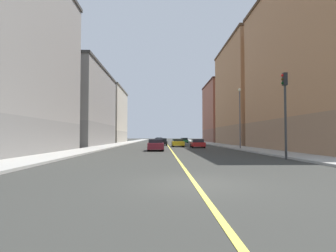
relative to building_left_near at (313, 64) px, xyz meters
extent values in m
plane|color=#31312D|center=(-15.55, -19.60, -9.66)|extent=(400.00, 400.00, 0.00)
cube|color=#9E9B93|center=(-5.85, 29.40, -9.59)|extent=(3.37, 168.00, 0.15)
cube|color=#9E9B93|center=(-25.26, 29.40, -9.59)|extent=(3.37, 168.00, 0.15)
cube|color=#E5D14C|center=(-15.55, 29.40, -9.66)|extent=(0.16, 154.00, 0.01)
cube|color=#8F6B4F|center=(0.00, 0.00, -7.88)|extent=(8.32, 21.87, 3.56)
cube|color=#A8754C|center=(0.00, 0.00, 1.57)|extent=(8.32, 21.87, 15.35)
cube|color=#8F6B4F|center=(0.00, 22.95, -7.84)|extent=(8.32, 20.11, 3.65)
cube|color=#A8754C|center=(0.00, 22.95, 1.82)|extent=(8.32, 20.11, 15.67)
cube|color=#4B3422|center=(0.00, 22.95, 9.86)|extent=(8.62, 20.41, 0.40)
cube|color=brown|center=(0.00, 44.20, -7.89)|extent=(8.32, 17.12, 3.55)
cube|color=#93513D|center=(0.00, 44.20, 0.03)|extent=(8.32, 17.12, 12.29)
cube|color=#42241B|center=(0.00, 44.20, 6.37)|extent=(8.62, 17.42, 0.40)
cube|color=slate|center=(-31.11, -4.37, -8.09)|extent=(8.32, 18.67, 3.15)
cube|color=gray|center=(-31.11, -4.37, 0.63)|extent=(8.32, 18.67, 14.30)
cube|color=slate|center=(-31.11, 19.84, -7.71)|extent=(8.32, 21.96, 3.90)
cube|color=gray|center=(-31.11, 19.84, -0.99)|extent=(8.32, 21.96, 9.54)
cube|color=#3B3937|center=(-31.11, 19.84, 3.97)|extent=(8.62, 22.26, 0.40)
cube|color=#9D9688|center=(-31.11, 42.48, -8.16)|extent=(8.32, 18.71, 3.01)
cube|color=#BCB29E|center=(-31.11, 42.48, -1.24)|extent=(8.32, 18.71, 10.82)
cube|color=#545047|center=(-31.11, 42.48, 4.37)|extent=(8.62, 19.01, 0.40)
cylinder|color=#2D2D2D|center=(-7.93, -10.16, -7.04)|extent=(0.16, 0.16, 5.26)
cube|color=black|center=(-7.93, -10.16, -3.96)|extent=(0.28, 0.32, 0.90)
sphere|color=red|center=(-8.09, -10.16, -3.69)|extent=(0.20, 0.20, 0.20)
sphere|color=#352204|center=(-8.09, -10.16, -3.97)|extent=(0.20, 0.20, 0.20)
sphere|color=black|center=(-8.09, -10.16, -4.25)|extent=(0.20, 0.20, 0.20)
cylinder|color=#4C4C51|center=(-6.93, 4.20, -5.94)|extent=(0.14, 0.14, 7.15)
sphere|color=#EAEACC|center=(-6.93, 4.20, -2.21)|extent=(0.36, 0.36, 0.36)
cube|color=red|center=(-11.47, 10.01, -9.16)|extent=(1.89, 4.17, 0.56)
cube|color=black|center=(-11.47, 9.98, -8.64)|extent=(1.64, 1.97, 0.48)
cylinder|color=black|center=(-12.27, 11.31, -9.34)|extent=(0.23, 0.64, 0.64)
cylinder|color=black|center=(-10.61, 11.28, -9.34)|extent=(0.23, 0.64, 0.64)
cylinder|color=black|center=(-12.32, 8.75, -9.34)|extent=(0.23, 0.64, 0.64)
cylinder|color=black|center=(-10.66, 8.72, -9.34)|extent=(0.23, 0.64, 0.64)
cube|color=#196670|center=(-17.36, 49.89, -9.14)|extent=(1.87, 4.36, 0.62)
cube|color=black|center=(-17.35, 50.10, -8.59)|extent=(1.59, 2.06, 0.47)
cylinder|color=black|center=(-18.11, 51.25, -9.34)|extent=(0.24, 0.65, 0.64)
cylinder|color=black|center=(-16.53, 51.21, -9.34)|extent=(0.24, 0.65, 0.64)
cylinder|color=black|center=(-18.19, 48.58, -9.34)|extent=(0.24, 0.65, 0.64)
cylinder|color=black|center=(-16.60, 48.54, -9.34)|extent=(0.24, 0.65, 0.64)
cube|color=black|center=(-16.64, 19.46, -9.17)|extent=(1.90, 4.01, 0.56)
cube|color=black|center=(-16.64, 19.43, -8.63)|extent=(1.67, 1.74, 0.52)
cylinder|color=black|center=(-17.50, 20.70, -9.34)|extent=(0.22, 0.64, 0.64)
cylinder|color=black|center=(-15.76, 20.70, -9.34)|extent=(0.22, 0.64, 0.64)
cylinder|color=black|center=(-17.51, 18.22, -9.34)|extent=(0.22, 0.64, 0.64)
cylinder|color=black|center=(-15.77, 18.21, -9.34)|extent=(0.22, 0.64, 0.64)
cube|color=maroon|center=(-17.38, 1.63, -9.10)|extent=(1.86, 4.25, 0.68)
cube|color=black|center=(-17.38, 1.53, -8.55)|extent=(1.59, 2.17, 0.43)
cylinder|color=black|center=(-18.21, 2.91, -9.34)|extent=(0.24, 0.65, 0.64)
cylinder|color=black|center=(-16.62, 2.95, -9.34)|extent=(0.24, 0.65, 0.64)
cylinder|color=black|center=(-18.14, 0.31, -9.34)|extent=(0.24, 0.65, 0.64)
cylinder|color=black|center=(-16.55, 0.35, -9.34)|extent=(0.24, 0.65, 0.64)
cube|color=#23389E|center=(-17.24, 28.78, -9.11)|extent=(2.00, 4.23, 0.66)
cube|color=black|center=(-17.24, 28.67, -8.58)|extent=(1.71, 1.82, 0.41)
cylinder|color=black|center=(-18.14, 30.06, -9.34)|extent=(0.24, 0.65, 0.64)
cylinder|color=black|center=(-16.40, 30.10, -9.34)|extent=(0.24, 0.65, 0.64)
cylinder|color=black|center=(-18.08, 27.46, -9.34)|extent=(0.24, 0.65, 0.64)
cylinder|color=black|center=(-16.34, 27.50, -9.34)|extent=(0.24, 0.65, 0.64)
cube|color=gold|center=(-14.11, 13.66, -9.13)|extent=(1.80, 4.50, 0.63)
cube|color=black|center=(-14.11, 13.58, -8.62)|extent=(1.56, 2.13, 0.40)
cylinder|color=black|center=(-14.92, 15.04, -9.34)|extent=(0.23, 0.64, 0.64)
cylinder|color=black|center=(-13.33, 15.06, -9.34)|extent=(0.23, 0.64, 0.64)
cylinder|color=black|center=(-14.90, 12.27, -9.34)|extent=(0.23, 0.64, 0.64)
cylinder|color=black|center=(-13.31, 12.28, -9.34)|extent=(0.23, 0.64, 0.64)
cube|color=#1E6B38|center=(-11.12, 36.85, -9.15)|extent=(1.95, 4.35, 0.58)
cube|color=black|center=(-11.12, 36.93, -8.63)|extent=(1.67, 2.27, 0.47)
cylinder|color=black|center=(-11.91, 38.21, -9.34)|extent=(0.24, 0.65, 0.64)
cylinder|color=black|center=(-10.25, 38.16, -9.34)|extent=(0.24, 0.65, 0.64)
cylinder|color=black|center=(-11.99, 35.54, -9.34)|extent=(0.24, 0.65, 0.64)
cylinder|color=black|center=(-10.33, 35.49, -9.34)|extent=(0.24, 0.65, 0.64)
camera|label=1|loc=(-16.72, -28.88, -8.03)|focal=28.69mm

